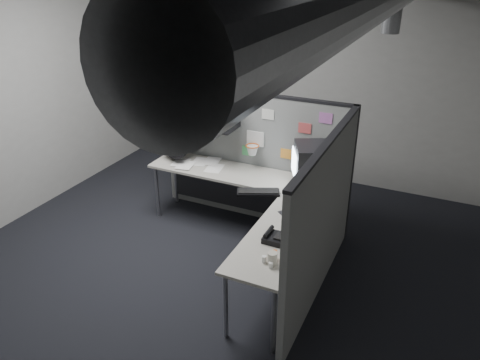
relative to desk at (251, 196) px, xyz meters
The scene contains 12 objects.
room 1.69m from the desk, 59.55° to the right, with size 5.62×5.62×3.22m.
partition_back 0.77m from the desk, 126.93° to the left, with size 2.44×0.42×1.63m.
partition_right 1.09m from the desk, 26.97° to the right, with size 0.07×2.23×1.63m.
desk is the anchor object (origin of this frame).
monitor 0.78m from the desk, 25.76° to the left, with size 0.57×0.57×0.49m.
keyboard 0.23m from the desk, 41.59° to the right, with size 0.49×0.34×0.04m.
mouse 0.73m from the desk, 31.74° to the right, with size 0.28×0.29×0.05m.
phone 1.11m from the desk, 55.55° to the right, with size 0.19×0.20×0.09m.
bottles 1.43m from the desk, 59.52° to the right, with size 0.13×0.18×0.08m.
cup 1.46m from the desk, 59.41° to the right, with size 0.08×0.08×0.11m, color beige.
papers 0.90m from the desk, 160.60° to the left, with size 0.69×0.55×0.01m.
backpack 1.26m from the desk, 165.38° to the left, with size 0.45×0.41×0.47m.
Camera 1 is at (1.99, -3.58, 3.07)m, focal length 35.00 mm.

